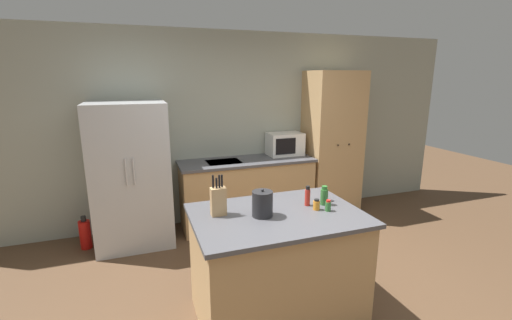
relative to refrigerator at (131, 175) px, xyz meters
The scene contains 15 objects.
ground_plane 2.46m from the refrigerator, 56.60° to the right, with size 14.00×14.00×0.00m, color brown.
wall_back 1.40m from the refrigerator, 17.54° to the left, with size 7.20×0.06×2.60m.
refrigerator is the anchor object (origin of this frame).
back_counter 1.54m from the refrigerator, ahead, with size 1.83×0.63×0.91m.
pantry_cabinet 2.80m from the refrigerator, ahead, with size 0.75×0.61×2.08m.
kitchen_island 2.18m from the refrigerator, 58.72° to the right, with size 1.36×0.94×0.93m.
microwave 2.10m from the refrigerator, ahead, with size 0.49×0.33×0.32m.
knife_block 1.85m from the refrigerator, 68.83° to the right, with size 0.12×0.08×0.33m.
spice_bottle_tall_dark 2.27m from the refrigerator, 51.05° to the right, with size 0.04×0.04×0.17m.
spice_bottle_short_red 2.36m from the refrigerator, 46.48° to the right, with size 0.06×0.06×0.12m.
spice_bottle_amber_oil 2.46m from the refrigerator, 51.67° to the right, with size 0.05×0.05×0.09m.
spice_bottle_green_herb 2.37m from the refrigerator, 52.29° to the right, with size 0.05×0.05×0.09m.
spice_bottle_pale_salt 2.38m from the refrigerator, 48.78° to the right, with size 0.06×0.06×0.17m.
kettle 2.10m from the refrigerator, 61.96° to the right, with size 0.16×0.16×0.23m.
fire_extinguisher 0.89m from the refrigerator, behind, with size 0.13×0.13×0.40m.
Camera 1 is at (-1.17, -2.27, 2.00)m, focal length 24.00 mm.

